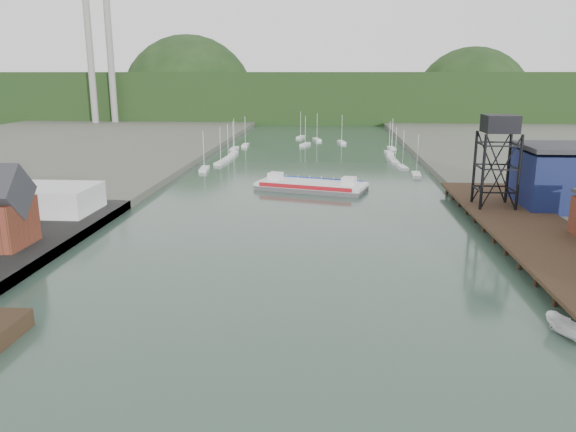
# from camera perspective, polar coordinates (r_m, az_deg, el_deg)

# --- Properties ---
(ground) EXTENTS (600.00, 600.00, 0.00)m
(ground) POSITION_cam_1_polar(r_m,az_deg,el_deg) (49.09, -3.30, -16.33)
(ground) COLOR #2A4237
(ground) RESTS_ON ground
(east_pier) EXTENTS (14.00, 70.00, 2.45)m
(east_pier) POSITION_cam_1_polar(r_m,az_deg,el_deg) (95.11, 23.27, -0.99)
(east_pier) COLOR black
(east_pier) RESTS_ON ground
(white_shed) EXTENTS (18.00, 12.00, 4.50)m
(white_shed) POSITION_cam_1_polar(r_m,az_deg,el_deg) (106.65, -23.68, 1.60)
(white_shed) COLOR silver
(white_shed) RESTS_ON west_quay
(lift_tower) EXTENTS (6.50, 6.50, 16.00)m
(lift_tower) POSITION_cam_1_polar(r_m,az_deg,el_deg) (104.45, 20.71, 8.21)
(lift_tower) COLOR black
(lift_tower) RESTS_ON east_pier
(marina_sailboats) EXTENTS (57.71, 92.65, 0.90)m
(marina_sailboats) POSITION_cam_1_polar(r_m,az_deg,el_deg) (182.10, 2.47, 6.44)
(marina_sailboats) COLOR silver
(marina_sailboats) RESTS_ON ground
(smokestacks) EXTENTS (11.20, 8.20, 60.00)m
(smokestacks) POSITION_cam_1_polar(r_m,az_deg,el_deg) (296.36, -18.47, 14.49)
(smokestacks) COLOR gray
(smokestacks) RESTS_ON ground
(distant_hills) EXTENTS (500.00, 120.00, 80.00)m
(distant_hills) POSITION_cam_1_polar(r_m,az_deg,el_deg) (343.68, 2.73, 11.77)
(distant_hills) COLOR black
(distant_hills) RESTS_ON ground
(chain_ferry) EXTENTS (25.39, 15.67, 3.41)m
(chain_ferry) POSITION_cam_1_polar(r_m,az_deg,el_deg) (124.39, 2.38, 3.10)
(chain_ferry) COLOR #505052
(chain_ferry) RESTS_ON ground
(motorboat) EXTENTS (3.66, 5.63, 2.04)m
(motorboat) POSITION_cam_1_polar(r_m,az_deg,el_deg) (61.70, 26.47, -10.17)
(motorboat) COLOR silver
(motorboat) RESTS_ON ground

